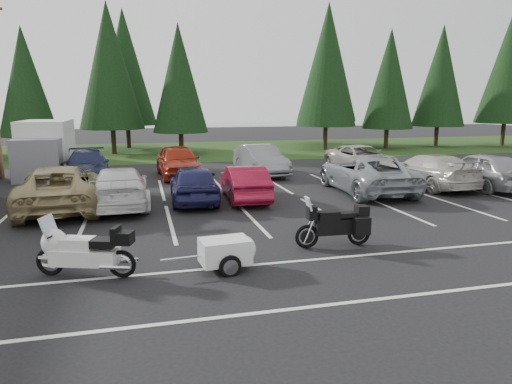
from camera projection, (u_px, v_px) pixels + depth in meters
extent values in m
plane|color=black|center=(243.00, 226.00, 14.40)|extent=(120.00, 120.00, 0.00)
cube|color=#1E3511|center=(179.00, 151.00, 37.23)|extent=(80.00, 16.00, 0.01)
cube|color=slate|center=(189.00, 129.00, 67.69)|extent=(70.00, 50.00, 0.02)
cube|color=silver|center=(231.00, 212.00, 16.30)|extent=(32.00, 16.00, 0.01)
cylinder|color=#332316|center=(31.00, 143.00, 32.03)|extent=(0.36, 0.36, 2.11)
cone|color=black|center=(25.00, 82.00, 31.22)|extent=(3.87, 3.87, 7.48)
cylinder|color=#332316|center=(113.00, 137.00, 34.73)|extent=(0.36, 0.36, 2.62)
cone|color=black|center=(109.00, 66.00, 33.73)|extent=(4.80, 4.80, 9.27)
cylinder|color=#332316|center=(181.00, 139.00, 34.73)|extent=(0.36, 0.36, 2.26)
cone|color=black|center=(179.00, 78.00, 33.87)|extent=(4.14, 4.14, 7.99)
cylinder|color=#332316|center=(325.00, 133.00, 38.06)|extent=(0.36, 0.36, 2.69)
cone|color=black|center=(327.00, 67.00, 37.03)|extent=(4.93, 4.93, 9.52)
cylinder|color=#332316|center=(386.00, 135.00, 39.13)|extent=(0.36, 0.36, 2.33)
cone|color=black|center=(389.00, 79.00, 38.24)|extent=(4.27, 4.27, 8.24)
cylinder|color=#332316|center=(436.00, 132.00, 41.20)|extent=(0.36, 0.36, 2.47)
cone|color=black|center=(441.00, 76.00, 40.26)|extent=(4.53, 4.53, 8.76)
cylinder|color=#332316|center=(503.00, 130.00, 41.38)|extent=(0.36, 0.36, 2.83)
cone|color=black|center=(510.00, 66.00, 40.29)|extent=(5.19, 5.19, 10.03)
cylinder|color=#332316|center=(128.00, 132.00, 39.34)|extent=(0.36, 0.36, 2.71)
cone|color=black|center=(125.00, 67.00, 38.30)|extent=(4.97, 4.97, 9.61)
cylinder|color=#332316|center=(326.00, 128.00, 42.98)|extent=(0.36, 0.36, 3.00)
cone|color=black|center=(328.00, 62.00, 41.83)|extent=(5.50, 5.50, 10.62)
imported|color=#998859|center=(60.00, 188.00, 16.56)|extent=(3.16, 6.03, 1.62)
imported|color=silver|center=(119.00, 187.00, 17.01)|extent=(2.26, 5.18, 1.48)
imported|color=#1D1D49|center=(194.00, 183.00, 17.86)|extent=(1.97, 4.50, 1.51)
imported|color=maroon|center=(244.00, 183.00, 18.22)|extent=(1.68, 4.28, 1.39)
imported|color=gray|center=(366.00, 174.00, 19.82)|extent=(2.95, 5.95, 1.62)
imported|color=#B7B3A8|center=(428.00, 170.00, 21.06)|extent=(2.48, 5.40, 1.53)
imported|color=#98989C|center=(482.00, 170.00, 20.73)|extent=(2.07, 4.93, 1.66)
imported|color=#1A2042|center=(87.00, 166.00, 22.74)|extent=(2.56, 5.33, 1.50)
imported|color=#9C2813|center=(178.00, 161.00, 23.83)|extent=(2.30, 5.05, 1.68)
imported|color=slate|center=(261.00, 160.00, 24.65)|extent=(2.12, 5.00, 1.61)
imported|color=#BBB3AC|center=(361.00, 158.00, 25.95)|extent=(2.71, 5.38, 1.46)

